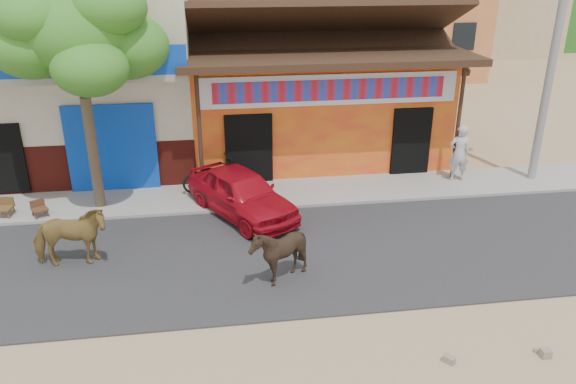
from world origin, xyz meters
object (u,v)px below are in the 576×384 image
(red_car, at_px, (242,193))
(scooter, at_px, (213,174))
(cow_tan, at_px, (70,237))
(cow_dark, at_px, (279,254))
(utility_pole, at_px, (555,45))
(pedestrian, at_px, (459,153))
(tree, at_px, (85,97))
(cafe_chair_left, at_px, (2,201))
(cafe_chair_right, at_px, (38,202))

(red_car, distance_m, scooter, 1.83)
(cow_tan, relative_size, cow_dark, 1.25)
(cow_tan, bearing_deg, red_car, -63.49)
(utility_pole, xyz_separation_m, cow_tan, (-12.89, -3.29, -3.38))
(scooter, xyz_separation_m, pedestrian, (7.34, -0.30, 0.38))
(tree, relative_size, scooter, 3.27)
(tree, xyz_separation_m, cafe_chair_left, (-2.37, -0.36, -2.55))
(cow_tan, bearing_deg, cow_dark, -108.06)
(red_car, height_order, cafe_chair_left, red_car)
(red_car, relative_size, pedestrian, 2.15)
(red_car, xyz_separation_m, pedestrian, (6.62, 1.38, 0.31))
(cow_tan, distance_m, pedestrian, 11.09)
(scooter, bearing_deg, tree, 83.67)
(utility_pole, distance_m, pedestrian, 3.93)
(scooter, bearing_deg, pedestrian, -111.15)
(pedestrian, bearing_deg, cafe_chair_right, 7.50)
(tree, height_order, cow_tan, tree)
(tree, relative_size, red_car, 1.62)
(cow_tan, distance_m, scooter, 4.95)
(red_car, xyz_separation_m, cafe_chair_right, (-5.26, 0.50, -0.16))
(red_car, distance_m, cafe_chair_right, 5.29)
(cow_dark, xyz_separation_m, cafe_chair_right, (-5.81, 3.91, -0.19))
(tree, distance_m, pedestrian, 10.66)
(tree, bearing_deg, cafe_chair_left, -171.29)
(scooter, bearing_deg, cafe_chair_right, 85.83)
(tree, bearing_deg, red_car, -14.67)
(tree, relative_size, cow_dark, 4.52)
(cow_dark, distance_m, red_car, 3.45)
(scooter, height_order, pedestrian, pedestrian)
(pedestrian, distance_m, cafe_chair_left, 12.84)
(cafe_chair_right, bearing_deg, tree, -10.44)
(tree, bearing_deg, pedestrian, 2.11)
(cafe_chair_right, bearing_deg, cafe_chair_left, 142.06)
(cafe_chair_left, relative_size, cafe_chair_right, 1.14)
(pedestrian, bearing_deg, tree, 5.35)
(utility_pole, height_order, cafe_chair_left, utility_pole)
(red_car, bearing_deg, cafe_chair_left, 144.41)
(utility_pole, relative_size, pedestrian, 4.65)
(cow_dark, height_order, pedestrian, pedestrian)
(cow_tan, xyz_separation_m, pedestrian, (10.53, 3.48, 0.24))
(utility_pole, xyz_separation_m, scooter, (-9.70, 0.49, -3.52))
(cow_tan, bearing_deg, cafe_chair_right, 25.88)
(cow_dark, bearing_deg, cafe_chair_left, -112.28)
(tree, distance_m, cow_tan, 3.90)
(tree, height_order, cafe_chair_right, tree)
(utility_pole, distance_m, cow_tan, 13.73)
(scooter, bearing_deg, utility_pole, -111.67)
(pedestrian, height_order, cafe_chair_left, pedestrian)
(tree, relative_size, cow_tan, 3.62)
(cafe_chair_left, bearing_deg, utility_pole, 8.91)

